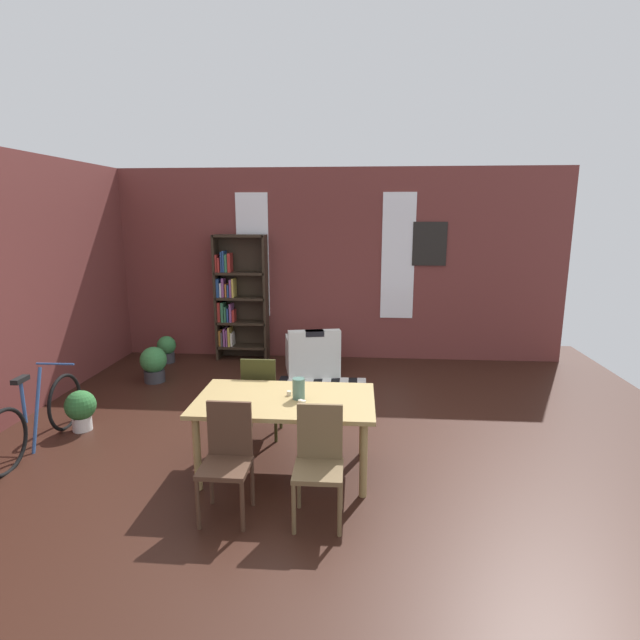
% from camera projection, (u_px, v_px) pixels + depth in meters
% --- Properties ---
extents(ground_plane, '(9.31, 9.31, 0.00)m').
position_uv_depth(ground_plane, '(301.00, 451.00, 5.30)').
color(ground_plane, '#321A12').
extents(back_wall_brick, '(8.06, 0.12, 3.24)m').
position_uv_depth(back_wall_brick, '(325.00, 265.00, 8.51)').
color(back_wall_brick, brown).
rests_on(back_wall_brick, ground).
extents(window_pane_0, '(0.55, 0.02, 2.10)m').
position_uv_depth(window_pane_0, '(253.00, 256.00, 8.50)').
color(window_pane_0, white).
extents(window_pane_1, '(0.55, 0.02, 2.10)m').
position_uv_depth(window_pane_1, '(398.00, 256.00, 8.31)').
color(window_pane_1, white).
extents(dining_table, '(1.70, 0.99, 0.75)m').
position_uv_depth(dining_table, '(285.00, 407.00, 4.76)').
color(dining_table, '#9C814D').
rests_on(dining_table, ground).
extents(vase_on_table, '(0.12, 0.12, 0.20)m').
position_uv_depth(vase_on_table, '(299.00, 389.00, 4.71)').
color(vase_on_table, '#4C7266').
rests_on(vase_on_table, dining_table).
extents(tealight_candle_0, '(0.04, 0.04, 0.04)m').
position_uv_depth(tealight_candle_0, '(303.00, 403.00, 4.57)').
color(tealight_candle_0, silver).
rests_on(tealight_candle_0, dining_table).
extents(tealight_candle_1, '(0.04, 0.04, 0.04)m').
position_uv_depth(tealight_candle_1, '(289.00, 393.00, 4.81)').
color(tealight_candle_1, silver).
rests_on(tealight_candle_1, dining_table).
extents(tealight_candle_2, '(0.04, 0.04, 0.03)m').
position_uv_depth(tealight_candle_2, '(300.00, 401.00, 4.62)').
color(tealight_candle_2, silver).
rests_on(tealight_candle_2, dining_table).
extents(dining_chair_near_right, '(0.40, 0.40, 0.95)m').
position_uv_depth(dining_chair_near_right, '(319.00, 460.00, 4.06)').
color(dining_chair_near_right, brown).
rests_on(dining_chair_near_right, ground).
extents(dining_chair_near_left, '(0.40, 0.40, 0.95)m').
position_uv_depth(dining_chair_near_left, '(227.00, 456.00, 4.11)').
color(dining_chair_near_left, '#472E20').
rests_on(dining_chair_near_left, ground).
extents(dining_chair_far_left, '(0.40, 0.40, 0.95)m').
position_uv_depth(dining_chair_far_left, '(261.00, 394.00, 5.52)').
color(dining_chair_far_left, '#2E2F13').
rests_on(dining_chair_far_left, ground).
extents(bookshelf_tall, '(0.89, 0.32, 2.14)m').
position_uv_depth(bookshelf_tall, '(237.00, 298.00, 8.49)').
color(bookshelf_tall, '#2D2319').
rests_on(bookshelf_tall, ground).
extents(armchair_white, '(0.95, 0.95, 0.75)m').
position_uv_depth(armchair_white, '(312.00, 355.00, 7.87)').
color(armchair_white, white).
rests_on(armchair_white, ground).
extents(bicycle_second, '(0.44, 1.72, 0.91)m').
position_uv_depth(bicycle_second, '(37.00, 418.00, 5.30)').
color(bicycle_second, black).
rests_on(bicycle_second, ground).
extents(potted_plant_by_shelf, '(0.31, 0.31, 0.46)m').
position_uv_depth(potted_plant_by_shelf, '(167.00, 348.00, 8.41)').
color(potted_plant_by_shelf, '#333338').
rests_on(potted_plant_by_shelf, ground).
extents(potted_plant_corner, '(0.35, 0.35, 0.48)m').
position_uv_depth(potted_plant_corner, '(81.00, 408.00, 5.76)').
color(potted_plant_corner, silver).
rests_on(potted_plant_corner, ground).
extents(potted_plant_window, '(0.39, 0.39, 0.54)m').
position_uv_depth(potted_plant_window, '(154.00, 363.00, 7.43)').
color(potted_plant_window, '#333338').
rests_on(potted_plant_window, ground).
extents(striped_rug, '(1.32, 0.77, 0.01)m').
position_uv_depth(striped_rug, '(321.00, 385.00, 7.31)').
color(striped_rug, black).
rests_on(striped_rug, ground).
extents(framed_picture, '(0.56, 0.03, 0.72)m').
position_uv_depth(framed_picture, '(430.00, 244.00, 8.22)').
color(framed_picture, black).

